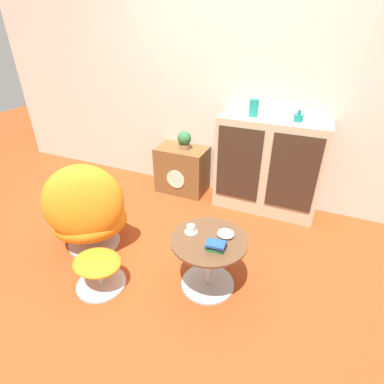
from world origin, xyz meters
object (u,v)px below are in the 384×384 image
object	(u,v)px
sideboard	(268,166)
ottoman	(98,267)
potted_plant	(184,140)
bowl	(226,234)
vase_leftmost	(254,108)
tv_console	(182,169)
egg_chair	(87,213)
book_stack	(216,246)
vase_inner_left	(298,117)
teacup	(191,229)
coffee_table	(209,257)

from	to	relation	value
sideboard	ottoman	world-z (taller)	sideboard
potted_plant	sideboard	bearing A→B (deg)	-0.41
bowl	vase_leftmost	bearing A→B (deg)	97.03
tv_console	potted_plant	distance (m)	0.39
sideboard	egg_chair	size ratio (longest dim) A/B	1.21
bowl	book_stack	bearing A→B (deg)	-95.85
vase_inner_left	teacup	size ratio (longest dim) A/B	1.11
teacup	vase_inner_left	bearing A→B (deg)	67.84
sideboard	teacup	bearing A→B (deg)	-103.57
coffee_table	potted_plant	bearing A→B (deg)	121.65
book_stack	coffee_table	bearing A→B (deg)	133.21
coffee_table	teacup	bearing A→B (deg)	172.90
coffee_table	potted_plant	world-z (taller)	potted_plant
tv_console	teacup	xyz separation A→B (m)	(0.71, -1.33, 0.21)
egg_chair	coffee_table	xyz separation A→B (m)	(1.16, 0.01, -0.11)
egg_chair	vase_leftmost	size ratio (longest dim) A/B	5.32
vase_leftmost	potted_plant	distance (m)	0.90
bowl	teacup	bearing A→B (deg)	-165.48
vase_leftmost	vase_inner_left	distance (m)	0.44
egg_chair	potted_plant	xyz separation A→B (m)	(0.33, 1.36, 0.28)
egg_chair	coffee_table	distance (m)	1.17
ottoman	vase_inner_left	world-z (taller)	vase_inner_left
egg_chair	vase_leftmost	world-z (taller)	vase_leftmost
potted_plant	book_stack	bearing A→B (deg)	-57.55
book_stack	bowl	distance (m)	0.17
teacup	book_stack	xyz separation A→B (m)	(0.24, -0.11, 0.00)
egg_chair	teacup	world-z (taller)	egg_chair
tv_console	vase_inner_left	size ratio (longest dim) A/B	5.51
coffee_table	book_stack	xyz separation A→B (m)	(0.08, -0.09, 0.21)
potted_plant	ottoman	bearing A→B (deg)	-88.73
tv_console	bowl	world-z (taller)	tv_console
sideboard	potted_plant	bearing A→B (deg)	179.59
tv_console	teacup	bearing A→B (deg)	-62.05
sideboard	tv_console	distance (m)	1.05
vase_inner_left	vase_leftmost	bearing A→B (deg)	-180.00
egg_chair	coffee_table	world-z (taller)	egg_chair
sideboard	bowl	world-z (taller)	sideboard
tv_console	egg_chair	size ratio (longest dim) A/B	0.66
coffee_table	potted_plant	xyz separation A→B (m)	(-0.83, 1.35, 0.39)
coffee_table	teacup	distance (m)	0.26
teacup	sideboard	bearing A→B (deg)	76.43
egg_chair	bowl	size ratio (longest dim) A/B	6.98
coffee_table	vase_inner_left	bearing A→B (deg)	74.19
book_stack	bowl	bearing A→B (deg)	84.15
tv_console	bowl	bearing A→B (deg)	-52.67
potted_plant	bowl	bearing A→B (deg)	-53.62
vase_leftmost	bowl	world-z (taller)	vase_leftmost
sideboard	teacup	size ratio (longest dim) A/B	11.18
sideboard	coffee_table	world-z (taller)	sideboard
sideboard	teacup	xyz separation A→B (m)	(-0.32, -1.33, -0.02)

